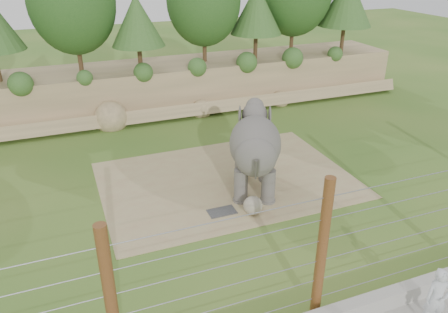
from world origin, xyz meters
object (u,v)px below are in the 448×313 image
object	(u,v)px
zookeeper	(437,298)
barrier_fence	(322,250)
elephant	(255,154)
stone_ball	(253,205)

from	to	relation	value
zookeeper	barrier_fence	bearing A→B (deg)	172.19
elephant	barrier_fence	xyz separation A→B (m)	(-1.18, -6.32, 0.44)
zookeeper	elephant	bearing A→B (deg)	121.12
elephant	barrier_fence	world-z (taller)	barrier_fence
elephant	zookeeper	distance (m)	7.87
stone_ball	barrier_fence	bearing A→B (deg)	-95.16
elephant	zookeeper	bearing A→B (deg)	-56.42
barrier_fence	zookeeper	xyz separation A→B (m)	(2.52, -1.40, -1.15)
stone_ball	zookeeper	world-z (taller)	zookeeper
barrier_fence	elephant	bearing A→B (deg)	79.46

